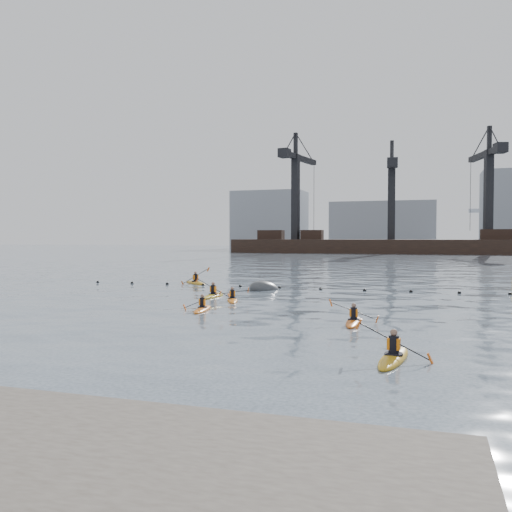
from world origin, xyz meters
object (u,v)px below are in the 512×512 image
object	(u,v)px
kayaker_3	(213,295)
mooring_buoy	(264,290)
kayaker_2	(232,299)
kayaker_4	(354,321)
kayaker_0	(202,309)
kayaker_1	(394,357)
kayaker_5	(196,282)

from	to	relation	value
kayaker_3	mooring_buoy	distance (m)	5.47
kayaker_2	kayaker_4	size ratio (longest dim) A/B	0.93
kayaker_3	mooring_buoy	bearing A→B (deg)	70.07
kayaker_0	kayaker_1	world-z (taller)	kayaker_1
kayaker_1	kayaker_2	bearing A→B (deg)	134.81
kayaker_1	mooring_buoy	distance (m)	21.58
kayaker_1	kayaker_5	distance (m)	27.60
kayaker_1	mooring_buoy	xyz separation A→B (m)	(-9.81, 19.22, -0.10)
kayaker_0	kayaker_3	size ratio (longest dim) A/B	0.89
kayaker_0	kayaker_5	size ratio (longest dim) A/B	0.97
kayaker_0	kayaker_2	bearing A→B (deg)	79.31
mooring_buoy	kayaker_0	bearing A→B (deg)	-89.48
kayaker_2	kayaker_4	world-z (taller)	kayaker_4
kayaker_3	kayaker_0	bearing A→B (deg)	-74.90
kayaker_0	kayaker_5	bearing A→B (deg)	105.21
kayaker_1	kayaker_2	xyz separation A→B (m)	(-9.67, 12.46, -0.01)
mooring_buoy	kayaker_2	bearing A→B (deg)	-88.83
kayaker_2	kayaker_5	size ratio (longest dim) A/B	0.96
kayaker_1	kayaker_0	bearing A→B (deg)	146.57
kayaker_0	kayaker_3	distance (m)	6.02
kayaker_2	mooring_buoy	size ratio (longest dim) A/B	1.18
kayaker_0	kayaker_2	distance (m)	4.19
kayaker_4	mooring_buoy	size ratio (longest dim) A/B	1.26
kayaker_0	kayaker_4	bearing A→B (deg)	-23.19
kayaker_4	kayaker_5	bearing A→B (deg)	-50.19
kayaker_0	kayaker_2	world-z (taller)	kayaker_0
kayaker_4	kayaker_3	bearing A→B (deg)	-40.96
kayaker_3	mooring_buoy	world-z (taller)	kayaker_3
kayaker_4	mooring_buoy	world-z (taller)	kayaker_4
kayaker_3	kayaker_5	size ratio (longest dim) A/B	1.10
kayaker_2	kayaker_1	bearing A→B (deg)	-74.05
kayaker_5	kayaker_4	bearing A→B (deg)	-95.00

